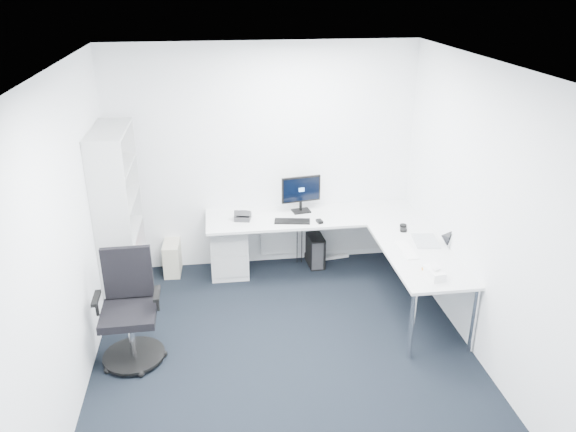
{
  "coord_description": "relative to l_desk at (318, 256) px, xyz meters",
  "views": [
    {
      "loc": [
        -0.57,
        -4.25,
        3.35
      ],
      "look_at": [
        0.15,
        1.05,
        1.05
      ],
      "focal_mm": 35.0,
      "sensor_mm": 36.0,
      "label": 1
    }
  ],
  "objects": [
    {
      "name": "wall_right",
      "position": [
        1.25,
        -1.4,
        0.98
      ],
      "size": [
        0.02,
        4.2,
        2.7
      ],
      "primitive_type": "cube",
      "color": "white",
      "rests_on": "ground"
    },
    {
      "name": "task_chair",
      "position": [
        -1.98,
        -1.15,
        0.17
      ],
      "size": [
        0.61,
        0.61,
        1.07
      ],
      "primitive_type": null,
      "rotation": [
        0.0,
        0.0,
        0.02
      ],
      "color": "black",
      "rests_on": "ground"
    },
    {
      "name": "headphones",
      "position": [
        0.93,
        -0.17,
        0.39
      ],
      "size": [
        0.16,
        0.21,
        0.05
      ],
      "primitive_type": null,
      "rotation": [
        0.0,
        0.0,
        -0.3
      ],
      "color": "black",
      "rests_on": "l_desk"
    },
    {
      "name": "black_pc_tower",
      "position": [
        0.06,
        0.53,
        -0.17
      ],
      "size": [
        0.2,
        0.41,
        0.39
      ],
      "primitive_type": "cube",
      "rotation": [
        0.0,
        0.0,
        0.06
      ],
      "color": "black",
      "rests_on": "ground"
    },
    {
      "name": "drawer_pedestal",
      "position": [
        -1.01,
        0.46,
        -0.03
      ],
      "size": [
        0.44,
        0.55,
        0.68
      ],
      "primitive_type": "cube",
      "color": "silver",
      "rests_on": "ground"
    },
    {
      "name": "wall_back",
      "position": [
        -0.55,
        0.7,
        0.98
      ],
      "size": [
        3.6,
        0.02,
        2.7
      ],
      "primitive_type": "cube",
      "color": "white",
      "rests_on": "ground"
    },
    {
      "name": "desk_phone",
      "position": [
        -0.84,
        0.34,
        0.43
      ],
      "size": [
        0.21,
        0.21,
        0.13
      ],
      "primitive_type": null,
      "rotation": [
        0.0,
        0.0,
        -0.21
      ],
      "color": "#2B2B2D",
      "rests_on": "l_desk"
    },
    {
      "name": "power_strip",
      "position": [
        0.36,
        0.63,
        -0.35
      ],
      "size": [
        0.32,
        0.1,
        0.04
      ],
      "primitive_type": "cube",
      "rotation": [
        0.0,
        0.0,
        0.15
      ],
      "color": "white",
      "rests_on": "ground"
    },
    {
      "name": "ground",
      "position": [
        -0.55,
        -1.4,
        -0.37
      ],
      "size": [
        4.2,
        4.2,
        0.0
      ],
      "primitive_type": "plane",
      "color": "black"
    },
    {
      "name": "white_keyboard",
      "position": [
        0.79,
        -0.69,
        0.38
      ],
      "size": [
        0.12,
        0.42,
        0.01
      ],
      "primitive_type": "cube",
      "rotation": [
        0.0,
        0.0,
        -0.0
      ],
      "color": "white",
      "rests_on": "l_desk"
    },
    {
      "name": "bookshelf",
      "position": [
        -2.17,
        0.05,
        0.6
      ],
      "size": [
        0.38,
        0.97,
        1.94
      ],
      "primitive_type": null,
      "color": "#BABCBC",
      "rests_on": "ground"
    },
    {
      "name": "black_keyboard",
      "position": [
        -0.28,
        0.19,
        0.38
      ],
      "size": [
        0.43,
        0.21,
        0.02
      ],
      "primitive_type": "cube",
      "rotation": [
        0.0,
        0.0,
        -0.17
      ],
      "color": "black",
      "rests_on": "l_desk"
    },
    {
      "name": "orange_fruit",
      "position": [
        0.82,
        -1.16,
        0.41
      ],
      "size": [
        0.08,
        0.08,
        0.08
      ],
      "primitive_type": "sphere",
      "color": "orange",
      "rests_on": "l_desk"
    },
    {
      "name": "monitor",
      "position": [
        -0.13,
        0.48,
        0.6
      ],
      "size": [
        0.49,
        0.23,
        0.46
      ],
      "primitive_type": null,
      "rotation": [
        0.0,
        0.0,
        0.17
      ],
      "color": "black",
      "rests_on": "l_desk"
    },
    {
      "name": "wall_left",
      "position": [
        -2.35,
        -1.4,
        0.98
      ],
      "size": [
        0.02,
        4.2,
        2.7
      ],
      "primitive_type": "cube",
      "color": "white",
      "rests_on": "ground"
    },
    {
      "name": "beige_pc_tower",
      "position": [
        -1.7,
        0.55,
        -0.17
      ],
      "size": [
        0.21,
        0.43,
        0.4
      ],
      "primitive_type": "cube",
      "rotation": [
        0.0,
        0.0,
        -0.04
      ],
      "color": "#BDB7A0",
      "rests_on": "ground"
    },
    {
      "name": "wall_front",
      "position": [
        -0.55,
        -3.5,
        0.98
      ],
      "size": [
        3.6,
        0.02,
        2.7
      ],
      "primitive_type": "cube",
      "color": "white",
      "rests_on": "ground"
    },
    {
      "name": "mouse",
      "position": [
        0.03,
        0.13,
        0.38
      ],
      "size": [
        0.08,
        0.11,
        0.03
      ],
      "primitive_type": "cube",
      "rotation": [
        0.0,
        0.0,
        0.2
      ],
      "color": "black",
      "rests_on": "l_desk"
    },
    {
      "name": "l_desk",
      "position": [
        0.0,
        0.0,
        0.0
      ],
      "size": [
        2.53,
        1.42,
        0.74
      ],
      "primitive_type": null,
      "color": "silver",
      "rests_on": "ground"
    },
    {
      "name": "ceiling",
      "position": [
        -0.55,
        -1.4,
        2.33
      ],
      "size": [
        4.2,
        4.2,
        0.0
      ],
      "primitive_type": "plane",
      "color": "white"
    },
    {
      "name": "laptop",
      "position": [
        1.06,
        -0.52,
        0.5
      ],
      "size": [
        0.4,
        0.4,
        0.25
      ],
      "primitive_type": null,
      "rotation": [
        0.0,
        0.0,
        -0.14
      ],
      "color": "silver",
      "rests_on": "l_desk"
    },
    {
      "name": "tissue_box",
      "position": [
        0.86,
        -1.26,
        0.41
      ],
      "size": [
        0.16,
        0.25,
        0.08
      ],
      "primitive_type": "cube",
      "rotation": [
        0.0,
        0.0,
        0.15
      ],
      "color": "white",
      "rests_on": "l_desk"
    }
  ]
}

